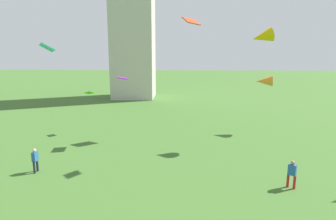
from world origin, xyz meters
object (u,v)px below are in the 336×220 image
at_px(person_2, 292,173).
at_px(kite_flying_0, 90,93).
at_px(person_1, 35,159).
at_px(kite_flying_1, 47,47).
at_px(kite_flying_3, 122,78).
at_px(kite_flying_5, 191,21).
at_px(kite_flying_10, 262,37).
at_px(kite_flying_7, 264,81).

distance_m(person_2, kite_flying_0, 19.47).
relative_size(person_1, kite_flying_1, 0.91).
relative_size(kite_flying_0, kite_flying_3, 0.76).
bearing_deg(kite_flying_3, person_1, 133.83).
bearing_deg(kite_flying_1, kite_flying_5, -97.00).
height_order(kite_flying_0, kite_flying_10, kite_flying_10).
height_order(person_1, person_2, person_2).
distance_m(kite_flying_1, kite_flying_7, 19.79).
xyz_separation_m(kite_flying_5, kite_flying_10, (5.70, -3.04, -1.54)).
bearing_deg(kite_flying_1, kite_flying_10, -114.66).
bearing_deg(person_1, kite_flying_7, 126.95).
bearing_deg(person_2, kite_flying_1, 15.71).
distance_m(person_1, kite_flying_3, 9.41).
distance_m(person_2, kite_flying_10, 11.89).
height_order(kite_flying_0, kite_flying_3, kite_flying_3).
height_order(person_2, kite_flying_0, kite_flying_0).
bearing_deg(kite_flying_1, kite_flying_7, -103.77).
distance_m(person_1, kite_flying_0, 10.42).
xyz_separation_m(kite_flying_7, kite_flying_10, (-1.53, -3.94, 4.05)).
relative_size(person_1, kite_flying_3, 1.21).
height_order(person_1, kite_flying_0, kite_flying_0).
xyz_separation_m(kite_flying_0, kite_flying_7, (17.00, 1.07, 1.09)).
distance_m(person_1, kite_flying_7, 21.31).
bearing_deg(kite_flying_7, kite_flying_1, -60.52).
bearing_deg(kite_flying_3, person_2, -137.01).
distance_m(kite_flying_0, kite_flying_3, 5.39).
bearing_deg(kite_flying_1, kite_flying_3, -103.02).
height_order(kite_flying_5, kite_flying_10, kite_flying_5).
height_order(person_2, kite_flying_10, kite_flying_10).
height_order(kite_flying_1, kite_flying_5, kite_flying_5).
relative_size(kite_flying_1, kite_flying_5, 1.01).
xyz_separation_m(kite_flying_3, kite_flying_10, (11.58, 0.43, 3.38)).
height_order(person_2, kite_flying_3, kite_flying_3).
bearing_deg(person_2, kite_flying_10, -54.23).
distance_m(person_2, kite_flying_3, 14.92).
bearing_deg(kite_flying_5, kite_flying_0, -37.03).
relative_size(kite_flying_1, kite_flying_10, 0.92).
distance_m(kite_flying_1, kite_flying_5, 12.72).
bearing_deg(kite_flying_0, person_1, 114.58).
bearing_deg(person_2, kite_flying_7, -60.91).
bearing_deg(kite_flying_10, kite_flying_7, 153.39).
xyz_separation_m(kite_flying_5, kite_flying_7, (7.23, 0.89, -5.59)).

